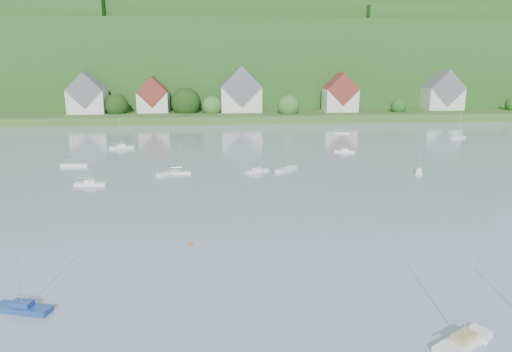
# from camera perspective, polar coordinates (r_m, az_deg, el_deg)

# --- Properties ---
(far_shore_strip) EXTENTS (600.00, 60.00, 3.00)m
(far_shore_strip) POSITION_cam_1_polar(r_m,az_deg,el_deg) (201.43, -3.43, 7.83)
(far_shore_strip) COLOR #28511E
(far_shore_strip) RESTS_ON ground
(forested_ridge) EXTENTS (620.00, 181.22, 69.89)m
(forested_ridge) POSITION_cam_1_polar(r_m,az_deg,el_deg) (268.87, -3.78, 13.91)
(forested_ridge) COLOR #164215
(forested_ridge) RESTS_ON ground
(village_building_0) EXTENTS (14.00, 10.40, 16.00)m
(village_building_0) POSITION_cam_1_polar(r_m,az_deg,el_deg) (194.36, -20.01, 9.18)
(village_building_0) COLOR beige
(village_building_0) RESTS_ON far_shore_strip
(village_building_1) EXTENTS (12.00, 9.36, 14.00)m
(village_building_1) POSITION_cam_1_polar(r_m,az_deg,el_deg) (191.46, -12.51, 9.40)
(village_building_1) COLOR beige
(village_building_1) RESTS_ON far_shore_strip
(village_building_2) EXTENTS (16.00, 11.44, 18.00)m
(village_building_2) POSITION_cam_1_polar(r_m,az_deg,el_deg) (188.91, -1.83, 10.12)
(village_building_2) COLOR beige
(village_building_2) RESTS_ON far_shore_strip
(village_building_3) EXTENTS (13.00, 10.40, 15.50)m
(village_building_3) POSITION_cam_1_polar(r_m,az_deg,el_deg) (193.21, 10.31, 9.74)
(village_building_3) COLOR beige
(village_building_3) RESTS_ON far_shore_strip
(village_building_4) EXTENTS (15.00, 10.40, 16.50)m
(village_building_4) POSITION_cam_1_polar(r_m,az_deg,el_deg) (212.90, 21.97, 9.38)
(village_building_4) COLOR beige
(village_building_4) RESTS_ON far_shore_strip
(near_sailboat_1) EXTENTS (5.63, 2.96, 7.32)m
(near_sailboat_1) POSITION_cam_1_polar(r_m,az_deg,el_deg) (49.90, -26.75, -14.21)
(near_sailboat_1) COLOR navy
(near_sailboat_1) RESTS_ON ground
(near_sailboat_2) EXTENTS (6.10, 4.50, 8.18)m
(near_sailboat_2) POSITION_cam_1_polar(r_m,az_deg,el_deg) (43.77, 24.11, -17.98)
(near_sailboat_2) COLOR white
(near_sailboat_2) RESTS_ON ground
(mooring_buoy_1) EXTENTS (0.48, 0.48, 0.48)m
(mooring_buoy_1) POSITION_cam_1_polar(r_m,az_deg,el_deg) (44.85, 26.29, -18.06)
(mooring_buoy_1) COLOR silver
(mooring_buoy_1) RESTS_ON ground
(mooring_buoy_3) EXTENTS (0.40, 0.40, 0.40)m
(mooring_buoy_3) POSITION_cam_1_polar(r_m,az_deg,el_deg) (60.40, -7.96, -8.30)
(mooring_buoy_3) COLOR #D64808
(mooring_buoy_3) RESTS_ON ground
(far_sailboat_cluster) EXTENTS (204.67, 69.18, 8.71)m
(far_sailboat_cluster) POSITION_cam_1_polar(r_m,az_deg,el_deg) (118.57, 1.61, 3.04)
(far_sailboat_cluster) COLOR white
(far_sailboat_cluster) RESTS_ON ground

